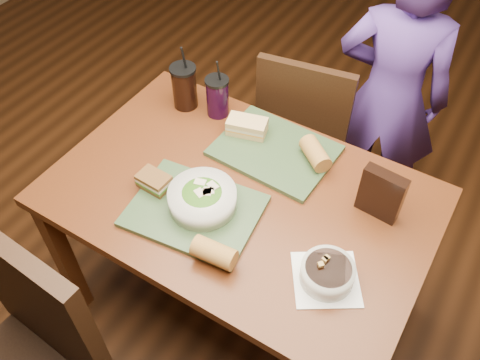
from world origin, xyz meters
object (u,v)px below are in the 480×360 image
(baguette_far, at_px, (315,153))
(sandwich_far, at_px, (247,126))
(tray_near, at_px, (195,211))
(salad_bowl, at_px, (202,198))
(dining_table, at_px, (240,210))
(sandwich_near, at_px, (154,181))
(tray_far, at_px, (275,151))
(diner, at_px, (389,97))
(cup_cola, at_px, (184,86))
(chair_far, at_px, (308,131))
(soup_bowl, at_px, (327,273))
(baguette_near, at_px, (214,253))
(cup_berry, at_px, (217,96))
(chip_bag, at_px, (381,194))

(baguette_far, bearing_deg, sandwich_far, -179.89)
(tray_near, distance_m, salad_bowl, 0.06)
(dining_table, bearing_deg, sandwich_near, -151.92)
(dining_table, bearing_deg, tray_far, 89.05)
(dining_table, xyz_separation_m, sandwich_far, (-0.13, 0.26, 0.14))
(sandwich_far, bearing_deg, diner, 58.05)
(diner, bearing_deg, cup_cola, 29.84)
(chair_far, bearing_deg, sandwich_near, -105.70)
(sandwich_near, relative_size, baguette_far, 0.83)
(soup_bowl, height_order, baguette_near, baguette_near)
(chair_far, xyz_separation_m, cup_berry, (-0.26, -0.34, 0.32))
(diner, height_order, tray_far, diner)
(tray_far, distance_m, chip_bag, 0.44)
(salad_bowl, relative_size, cup_berry, 0.89)
(dining_table, bearing_deg, salad_bowl, -120.61)
(salad_bowl, bearing_deg, chip_bag, 30.00)
(diner, bearing_deg, dining_table, 64.44)
(chair_far, xyz_separation_m, baguette_near, (0.12, -0.93, 0.29))
(cup_cola, bearing_deg, sandwich_near, -67.62)
(diner, height_order, baguette_near, diner)
(diner, xyz_separation_m, tray_far, (-0.23, -0.61, 0.07))
(cup_cola, bearing_deg, sandwich_far, -5.17)
(diner, relative_size, baguette_far, 10.17)
(dining_table, xyz_separation_m, soup_bowl, (0.40, -0.15, 0.13))
(baguette_near, height_order, cup_berry, cup_berry)
(tray_far, xyz_separation_m, cup_cola, (-0.44, 0.05, 0.08))
(diner, xyz_separation_m, sandwich_near, (-0.50, -0.99, 0.11))
(diner, distance_m, cup_cola, 0.89)
(tray_far, distance_m, baguette_far, 0.16)
(tray_near, relative_size, cup_cola, 1.50)
(sandwich_near, bearing_deg, baguette_near, -22.31)
(baguette_near, bearing_deg, diner, 82.02)
(diner, distance_m, cup_berry, 0.77)
(chip_bag, bearing_deg, cup_cola, 176.81)
(salad_bowl, xyz_separation_m, baguette_far, (0.22, 0.38, -0.00))
(sandwich_far, height_order, baguette_far, baguette_far)
(soup_bowl, bearing_deg, chip_bag, 84.44)
(salad_bowl, bearing_deg, sandwich_far, 98.78)
(tray_far, height_order, cup_cola, cup_cola)
(chair_far, distance_m, chip_bag, 0.75)
(soup_bowl, relative_size, baguette_near, 1.99)
(chair_far, distance_m, sandwich_near, 0.87)
(chair_far, xyz_separation_m, salad_bowl, (-0.03, -0.77, 0.29))
(soup_bowl, bearing_deg, tray_far, 135.10)
(cup_cola, relative_size, cup_berry, 1.11)
(chair_far, height_order, soup_bowl, chair_far)
(chair_far, relative_size, baguette_near, 6.87)
(chair_far, height_order, cup_cola, cup_cola)
(tray_near, distance_m, cup_berry, 0.52)
(sandwich_far, xyz_separation_m, baguette_far, (0.28, 0.00, 0.00))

